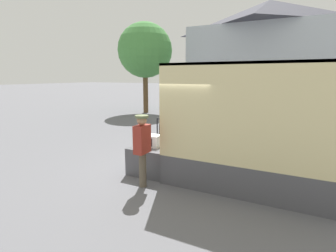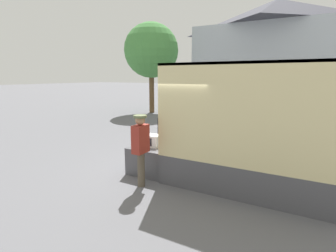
{
  "view_description": "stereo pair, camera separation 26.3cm",
  "coord_description": "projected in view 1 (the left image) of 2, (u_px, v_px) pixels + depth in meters",
  "views": [
    {
      "loc": [
        3.06,
        -6.6,
        2.68
      ],
      "look_at": [
        -0.26,
        -0.2,
        1.3
      ],
      "focal_mm": 28.0,
      "sensor_mm": 36.0,
      "label": 1
    },
    {
      "loc": [
        3.29,
        -6.48,
        2.68
      ],
      "look_at": [
        -0.26,
        -0.2,
        1.3
      ],
      "focal_mm": 28.0,
      "sensor_mm": 36.0,
      "label": 2
    }
  ],
  "objects": [
    {
      "name": "worker_person",
      "position": [
        142.0,
        143.0,
        6.26
      ],
      "size": [
        0.32,
        0.44,
        1.77
      ],
      "color": "brown",
      "rests_on": "ground"
    },
    {
      "name": "tailgate_deck",
      "position": [
        162.0,
        154.0,
        7.82
      ],
      "size": [
        1.11,
        2.17,
        0.75
      ],
      "primitive_type": "cube",
      "color": "#4C4C51",
      "rests_on": "ground"
    },
    {
      "name": "street_tree",
      "position": [
        145.0,
        51.0,
        18.67
      ],
      "size": [
        3.88,
        3.88,
        6.42
      ],
      "color": "brown",
      "rests_on": "ground"
    },
    {
      "name": "portable_generator",
      "position": [
        170.0,
        131.0,
        8.23
      ],
      "size": [
        0.62,
        0.52,
        0.65
      ],
      "color": "black",
      "rests_on": "tailgate_deck"
    },
    {
      "name": "microwave",
      "position": [
        152.0,
        141.0,
        7.28
      ],
      "size": [
        0.51,
        0.38,
        0.32
      ],
      "color": "white",
      "rests_on": "tailgate_deck"
    },
    {
      "name": "ground_plane",
      "position": [
        179.0,
        169.0,
        7.64
      ],
      "size": [
        160.0,
        160.0,
        0.0
      ],
      "primitive_type": "plane",
      "color": "slate"
    },
    {
      "name": "house_backdrop",
      "position": [
        266.0,
        57.0,
        19.08
      ],
      "size": [
        9.83,
        8.35,
        7.94
      ],
      "color": "#A8B2BC",
      "rests_on": "ground"
    },
    {
      "name": "box_truck",
      "position": [
        325.0,
        155.0,
        5.84
      ],
      "size": [
        6.02,
        2.29,
        2.97
      ],
      "color": "white",
      "rests_on": "ground"
    }
  ]
}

